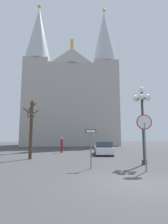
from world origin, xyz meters
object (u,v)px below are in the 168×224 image
at_px(cathedral, 71,96).
at_px(parked_car_near_white, 103,148).
at_px(one_way_arrow_sign, 91,144).
at_px(street_lamp, 142,108).
at_px(bare_tree, 31,128).
at_px(pedestrian_walking, 62,143).
at_px(stop_sign, 145,131).

bearing_deg(cathedral, parked_car_near_white, -80.79).
relative_size(one_way_arrow_sign, street_lamp, 0.43).
relative_size(bare_tree, parked_car_near_white, 1.11).
distance_m(cathedral, street_lamp, 27.67).
bearing_deg(pedestrian_walking, stop_sign, -67.16).
bearing_deg(cathedral, street_lamp, -79.99).
xyz_separation_m(street_lamp, pedestrian_walking, (-5.98, 9.36, -2.81)).
bearing_deg(parked_car_near_white, street_lamp, -77.76).
bearing_deg(one_way_arrow_sign, bare_tree, 132.17).
relative_size(street_lamp, bare_tree, 1.10).
height_order(stop_sign, bare_tree, bare_tree).
relative_size(stop_sign, street_lamp, 0.57).
xyz_separation_m(cathedral, pedestrian_walking, (-1.32, -17.09, -9.49)).
xyz_separation_m(stop_sign, one_way_arrow_sign, (-2.89, 1.12, -0.76)).
distance_m(stop_sign, bare_tree, 9.68).
bearing_deg(pedestrian_walking, cathedral, 85.59).
height_order(stop_sign, pedestrian_walking, stop_sign).
height_order(street_lamp, bare_tree, street_lamp).
xyz_separation_m(cathedral, street_lamp, (4.67, -26.44, -6.67)).
distance_m(cathedral, one_way_arrow_sign, 29.29).
bearing_deg(one_way_arrow_sign, street_lamp, 19.61).
distance_m(bare_tree, pedestrian_walking, 6.40).
bearing_deg(pedestrian_walking, parked_car_near_white, -28.52).
height_order(street_lamp, pedestrian_walking, street_lamp).
distance_m(parked_car_near_white, pedestrian_walking, 5.12).
distance_m(stop_sign, parked_car_near_white, 9.57).
height_order(bare_tree, parked_car_near_white, bare_tree).
relative_size(one_way_arrow_sign, parked_car_near_white, 0.52).
bearing_deg(one_way_arrow_sign, pedestrian_walking, 101.07).
bearing_deg(stop_sign, one_way_arrow_sign, 158.79).
relative_size(cathedral, street_lamp, 5.57).
bearing_deg(parked_car_near_white, bare_tree, -154.81).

